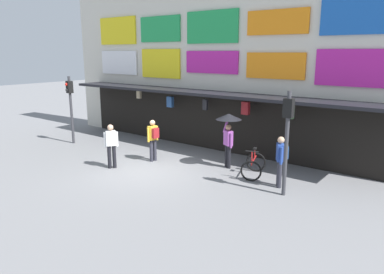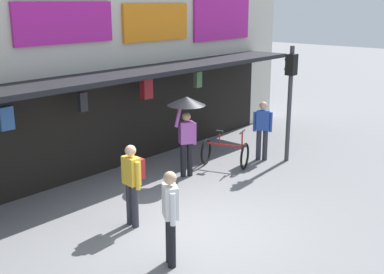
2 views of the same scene
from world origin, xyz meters
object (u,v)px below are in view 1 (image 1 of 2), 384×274
at_px(bicycle_parked, 254,166).
at_px(pedestrian_in_white, 153,137).
at_px(traffic_light_far, 287,127).
at_px(traffic_light_near, 70,99).
at_px(pedestrian_in_red, 281,158).
at_px(pedestrian_in_blue, 111,144).
at_px(pedestrian_with_umbrella, 229,125).

distance_m(bicycle_parked, pedestrian_in_white, 4.19).
relative_size(traffic_light_far, pedestrian_in_white, 1.90).
distance_m(traffic_light_near, pedestrian_in_red, 10.45).
relative_size(pedestrian_in_white, pedestrian_in_blue, 1.00).
xyz_separation_m(pedestrian_in_white, pedestrian_in_blue, (-0.63, -1.62, -0.04)).
bearing_deg(pedestrian_in_white, pedestrian_with_umbrella, 21.14).
bearing_deg(pedestrian_in_red, traffic_light_far, -55.20).
bearing_deg(pedestrian_with_umbrella, pedestrian_in_red, -16.02).
distance_m(traffic_light_near, pedestrian_in_white, 5.26).
xyz_separation_m(traffic_light_near, traffic_light_far, (10.77, 0.02, 0.00)).
height_order(pedestrian_with_umbrella, pedestrian_in_blue, pedestrian_with_umbrella).
bearing_deg(bicycle_parked, traffic_light_far, -31.89).
bearing_deg(pedestrian_in_blue, bicycle_parked, 27.22).
distance_m(traffic_light_far, pedestrian_in_white, 5.76).
xyz_separation_m(bicycle_parked, pedestrian_in_red, (1.17, -0.40, 0.59)).
xyz_separation_m(pedestrian_with_umbrella, pedestrian_in_white, (-2.82, -1.09, -0.66)).
relative_size(traffic_light_near, pedestrian_with_umbrella, 1.54).
xyz_separation_m(traffic_light_near, pedestrian_in_white, (5.13, 0.19, -1.16)).
distance_m(traffic_light_near, pedestrian_with_umbrella, 8.07).
relative_size(pedestrian_in_red, pedestrian_in_blue, 1.00).
bearing_deg(pedestrian_in_red, traffic_light_near, -176.74).
height_order(traffic_light_near, pedestrian_in_red, traffic_light_near).
height_order(pedestrian_with_umbrella, pedestrian_in_red, pedestrian_with_umbrella).
bearing_deg(traffic_light_far, pedestrian_in_white, 178.24).
bearing_deg(pedestrian_in_white, traffic_light_near, -177.85).
distance_m(pedestrian_with_umbrella, pedestrian_in_blue, 4.44).
bearing_deg(traffic_light_far, pedestrian_with_umbrella, 155.80).
bearing_deg(traffic_light_far, pedestrian_in_red, 124.80).
xyz_separation_m(traffic_light_far, pedestrian_in_red, (-0.40, 0.57, -1.16)).
distance_m(traffic_light_near, pedestrian_in_blue, 4.87).
xyz_separation_m(pedestrian_with_umbrella, pedestrian_in_red, (2.42, -0.69, -0.66)).
bearing_deg(traffic_light_near, pedestrian_in_white, 2.15).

